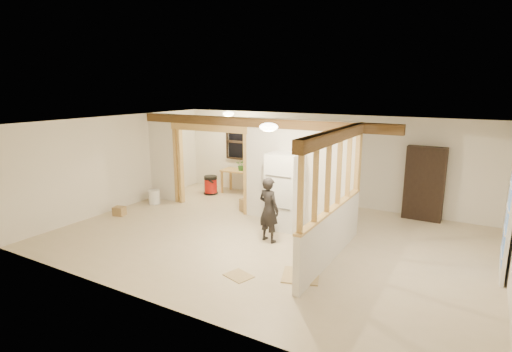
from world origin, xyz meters
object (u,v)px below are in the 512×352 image
Objects in this scene: work_table at (241,182)px; shop_vac at (211,185)px; bookshelf at (424,184)px; refrigerator at (285,191)px; woman at (269,210)px.

work_table is 2.04× the size of shop_vac.
shop_vac is 0.31× the size of bookshelf.
bookshelf reaches higher than work_table.
work_table is at bearing -178.17° from bookshelf.
refrigerator is at bearing -43.13° from work_table.
woman is 2.44× the size of shop_vac.
refrigerator is 3.51m from bookshelf.
woman is at bearing -52.85° from work_table.
bookshelf is (5.98, 0.69, 0.63)m from shop_vac.
refrigerator is 3.67m from shop_vac.
bookshelf is at bearing 6.54° from shop_vac.
shop_vac is at bearing -22.12° from woman.
work_table is at bearing -34.87° from woman.
shop_vac is at bearing -173.46° from bookshelf.
work_table is 0.93m from shop_vac.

